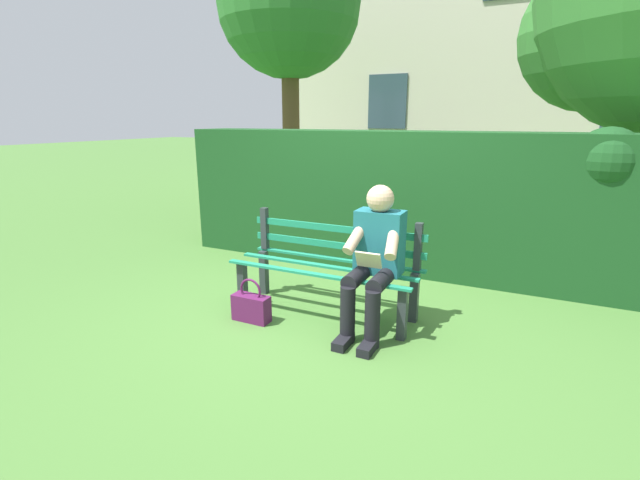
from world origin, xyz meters
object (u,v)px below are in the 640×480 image
Objects in this scene: person_seated at (374,256)px; handbag at (251,307)px; tree_far at (286,10)px; park_bench at (328,266)px.

person_seated is 1.15m from handbag.
person_seated is 6.03m from tree_far.
park_bench is 0.76m from handbag.
person_seated is 3.09× the size of handbag.
tree_far is at bearing -64.20° from handbag.
handbag is at bearing 43.70° from park_bench.
park_bench is at bearing 123.62° from tree_far.
handbag is (0.98, 0.31, -0.50)m from person_seated.
park_bench is 5.78m from tree_far.
handbag is at bearing 115.80° from tree_far.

